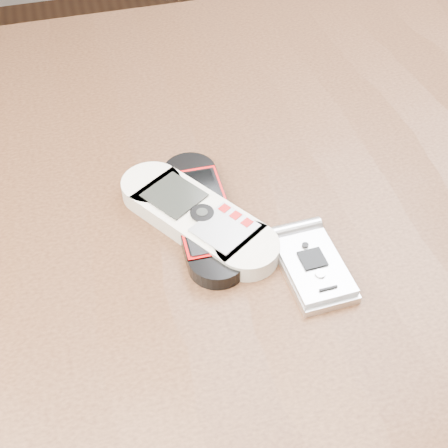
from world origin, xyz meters
TOP-DOWN VIEW (x-y plane):
  - table at (0.00, 0.00)m, footprint 1.20×0.80m
  - nokia_white at (-0.01, 0.01)m, footprint 0.13×0.16m
  - nokia_black_red at (-0.01, 0.02)m, footprint 0.05×0.15m
  - motorola_razr at (0.06, -0.06)m, footprint 0.05×0.09m

SIDE VIEW (x-z plane):
  - table at x=0.00m, z-range 0.27..1.02m
  - motorola_razr at x=0.06m, z-range 0.75..0.76m
  - nokia_black_red at x=-0.01m, z-range 0.75..0.77m
  - nokia_white at x=-0.01m, z-range 0.75..0.77m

